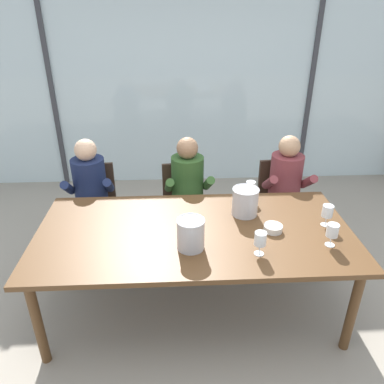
% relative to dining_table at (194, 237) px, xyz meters
% --- Properties ---
extents(ground, '(14.00, 14.00, 0.00)m').
position_rel_dining_table_xyz_m(ground, '(0.00, 1.00, -0.71)').
color(ground, '#9E9384').
extents(window_glass_panel, '(7.62, 0.03, 2.60)m').
position_rel_dining_table_xyz_m(window_glass_panel, '(0.00, 2.61, 0.59)').
color(window_glass_panel, silver).
rests_on(window_glass_panel, ground).
extents(window_mullion_left, '(0.06, 0.06, 2.60)m').
position_rel_dining_table_xyz_m(window_mullion_left, '(-1.71, 2.59, 0.59)').
color(window_mullion_left, '#38383D').
rests_on(window_mullion_left, ground).
extents(window_mullion_right, '(0.06, 0.06, 2.60)m').
position_rel_dining_table_xyz_m(window_mullion_right, '(1.71, 2.59, 0.59)').
color(window_mullion_right, '#38383D').
rests_on(window_mullion_right, ground).
extents(hillside_vineyard, '(13.62, 2.40, 1.67)m').
position_rel_dining_table_xyz_m(hillside_vineyard, '(0.00, 6.64, 0.12)').
color(hillside_vineyard, '#386633').
rests_on(hillside_vineyard, ground).
extents(dining_table, '(2.42, 1.18, 0.78)m').
position_rel_dining_table_xyz_m(dining_table, '(0.00, 0.00, 0.00)').
color(dining_table, brown).
rests_on(dining_table, ground).
extents(chair_near_curtain, '(0.47, 0.47, 0.89)m').
position_rel_dining_table_xyz_m(chair_near_curtain, '(-0.97, 1.01, -0.20)').
color(chair_near_curtain, '#332319').
rests_on(chair_near_curtain, ground).
extents(chair_left_of_center, '(0.49, 0.49, 0.89)m').
position_rel_dining_table_xyz_m(chair_left_of_center, '(-0.05, 0.98, -0.20)').
color(chair_left_of_center, '#332319').
rests_on(chair_left_of_center, ground).
extents(chair_center, '(0.48, 0.48, 0.89)m').
position_rel_dining_table_xyz_m(chair_center, '(0.96, 1.02, -0.20)').
color(chair_center, '#332319').
rests_on(chair_center, ground).
extents(person_navy_polo, '(0.49, 0.63, 1.20)m').
position_rel_dining_table_xyz_m(person_navy_polo, '(-0.97, 0.86, -0.02)').
color(person_navy_polo, '#192347').
rests_on(person_navy_polo, ground).
extents(person_olive_shirt, '(0.48, 0.63, 1.20)m').
position_rel_dining_table_xyz_m(person_olive_shirt, '(-0.01, 0.86, -0.02)').
color(person_olive_shirt, '#2D5123').
rests_on(person_olive_shirt, ground).
extents(person_maroon_top, '(0.46, 0.61, 1.20)m').
position_rel_dining_table_xyz_m(person_maroon_top, '(0.98, 0.86, -0.02)').
color(person_maroon_top, brown).
rests_on(person_maroon_top, ground).
extents(ice_bucket_primary, '(0.22, 0.22, 0.23)m').
position_rel_dining_table_xyz_m(ice_bucket_primary, '(0.43, 0.22, 0.18)').
color(ice_bucket_primary, '#B7B7BC').
rests_on(ice_bucket_primary, dining_table).
extents(ice_bucket_secondary, '(0.20, 0.20, 0.23)m').
position_rel_dining_table_xyz_m(ice_bucket_secondary, '(-0.04, -0.23, 0.18)').
color(ice_bucket_secondary, '#B7B7BC').
rests_on(ice_bucket_secondary, dining_table).
extents(tasting_bowl, '(0.14, 0.14, 0.05)m').
position_rel_dining_table_xyz_m(tasting_bowl, '(0.60, -0.04, 0.09)').
color(tasting_bowl, silver).
rests_on(tasting_bowl, dining_table).
extents(wine_glass_by_left_taster, '(0.08, 0.08, 0.17)m').
position_rel_dining_table_xyz_m(wine_glass_by_left_taster, '(0.43, -0.33, 0.18)').
color(wine_glass_by_left_taster, silver).
rests_on(wine_glass_by_left_taster, dining_table).
extents(wine_glass_near_bucket, '(0.08, 0.08, 0.17)m').
position_rel_dining_table_xyz_m(wine_glass_near_bucket, '(1.03, 0.02, 0.19)').
color(wine_glass_near_bucket, silver).
rests_on(wine_glass_near_bucket, dining_table).
extents(wine_glass_center_pour, '(0.08, 0.08, 0.17)m').
position_rel_dining_table_xyz_m(wine_glass_center_pour, '(0.52, 0.47, 0.18)').
color(wine_glass_center_pour, silver).
rests_on(wine_glass_center_pour, dining_table).
extents(wine_glass_by_right_taster, '(0.08, 0.08, 0.17)m').
position_rel_dining_table_xyz_m(wine_glass_by_right_taster, '(0.97, -0.25, 0.18)').
color(wine_glass_by_right_taster, silver).
rests_on(wine_glass_by_right_taster, dining_table).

